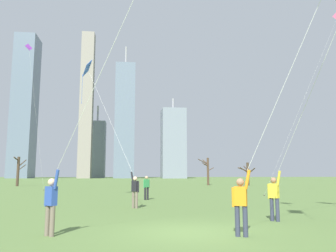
% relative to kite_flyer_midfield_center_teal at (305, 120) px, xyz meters
% --- Properties ---
extents(ground_plane, '(400.00, 400.00, 0.00)m').
position_rel_kite_flyer_midfield_center_teal_xyz_m(ground_plane, '(-4.11, -0.44, -3.58)').
color(ground_plane, '#5B7A3D').
extents(kite_flyer_midfield_center_teal, '(2.82, 7.91, 13.52)m').
position_rel_kite_flyer_midfield_center_teal_xyz_m(kite_flyer_midfield_center_teal, '(0.00, 0.00, 0.00)').
color(kite_flyer_midfield_center_teal, '#33384C').
rests_on(kite_flyer_midfield_center_teal, ground).
extents(kite_flyer_foreground_left_blue, '(3.97, 7.12, 10.03)m').
position_rel_kite_flyer_midfield_center_teal_xyz_m(kite_flyer_foreground_left_blue, '(-6.54, 8.57, -0.54)').
color(kite_flyer_foreground_left_blue, '#726656').
rests_on(kite_flyer_foreground_left_blue, ground).
extents(kite_flyer_far_back_yellow, '(4.99, 3.72, 13.14)m').
position_rel_kite_flyer_midfield_center_teal_xyz_m(kite_flyer_far_back_yellow, '(-1.69, -2.07, 0.26)').
color(kite_flyer_far_back_yellow, '#33384C').
rests_on(kite_flyer_far_back_yellow, ground).
extents(kite_flyer_midfield_right_orange, '(6.98, 6.47, 15.26)m').
position_rel_kite_flyer_midfield_center_teal_xyz_m(kite_flyer_midfield_right_orange, '(-7.14, -1.60, -0.45)').
color(kite_flyer_midfield_right_orange, '#726656').
rests_on(kite_flyer_midfield_right_orange, ground).
extents(bystander_strolling_midfield, '(0.43, 0.36, 1.62)m').
position_rel_kite_flyer_midfield_center_teal_xyz_m(bystander_strolling_midfield, '(-4.81, 12.66, -2.68)').
color(bystander_strolling_midfield, black).
rests_on(bystander_strolling_midfield, ground).
extents(distant_kite_drifting_right_purple, '(2.02, 2.93, 15.50)m').
position_rel_kite_flyer_midfield_center_teal_xyz_m(distant_kite_drifting_right_purple, '(-16.65, 25.22, 9.52)').
color(distant_kite_drifting_right_purple, purple).
rests_on(distant_kite_drifting_right_purple, ground).
extents(distant_kite_low_near_trees_pink, '(6.71, 2.31, 15.39)m').
position_rel_kite_flyer_midfield_center_teal_xyz_m(distant_kite_low_near_trees_pink, '(10.54, 14.29, 9.79)').
color(distant_kite_low_near_trees_pink, pink).
rests_on(distant_kite_low_near_trees_pink, ground).
extents(bare_tree_right_of_center, '(2.20, 2.50, 3.54)m').
position_rel_kite_flyer_midfield_center_teal_xyz_m(bare_tree_right_of_center, '(12.23, 40.60, -1.68)').
color(bare_tree_right_of_center, '#423326').
rests_on(bare_tree_right_of_center, ground).
extents(bare_tree_center, '(2.84, 1.32, 4.34)m').
position_rel_kite_flyer_midfield_center_teal_xyz_m(bare_tree_center, '(6.30, 42.43, -1.20)').
color(bare_tree_center, '#4C3828').
rests_on(bare_tree_center, ground).
extents(bare_tree_rightmost, '(1.62, 1.92, 4.29)m').
position_rel_kite_flyer_midfield_center_teal_xyz_m(bare_tree_rightmost, '(-22.31, 41.22, -1.27)').
color(bare_tree_rightmost, '#423326').
rests_on(bare_tree_rightmost, ground).
extents(skyline_short_annex, '(9.00, 11.98, 63.48)m').
position_rel_kite_flyer_midfield_center_teal_xyz_m(skyline_short_annex, '(-53.01, 142.07, 28.16)').
color(skyline_short_annex, slate).
rests_on(skyline_short_annex, ground).
extents(skyline_squat_block, '(8.62, 8.96, 59.20)m').
position_rel_kite_flyer_midfield_center_teal_xyz_m(skyline_squat_block, '(-8.75, 137.49, 21.72)').
color(skyline_squat_block, slate).
rests_on(skyline_squat_block, ground).
extents(skyline_mid_tower_left, '(7.89, 7.85, 34.37)m').
position_rel_kite_flyer_midfield_center_teal_xyz_m(skyline_mid_tower_left, '(-21.95, 151.51, 9.76)').
color(skyline_mid_tower_left, gray).
rests_on(skyline_mid_tower_left, ground).
extents(skyline_wide_slab, '(9.94, 11.53, 34.28)m').
position_rel_kite_flyer_midfield_center_teal_xyz_m(skyline_wide_slab, '(11.99, 131.65, 11.05)').
color(skyline_wide_slab, gray).
rests_on(skyline_wide_slab, ground).
extents(skyline_slender_spire, '(5.36, 5.39, 62.96)m').
position_rel_kite_flyer_midfield_center_teal_xyz_m(skyline_slender_spire, '(-25.03, 133.57, 27.90)').
color(skyline_slender_spire, gray).
rests_on(skyline_slender_spire, ground).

